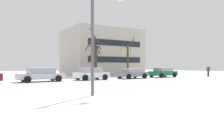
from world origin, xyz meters
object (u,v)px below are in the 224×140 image
(street_lamp, at_px, (99,30))
(parked_car_gray, at_px, (132,73))
(pedestrian_crossing, at_px, (208,70))
(parked_car_silver, at_px, (41,75))
(parked_car_green, at_px, (163,72))
(parked_car_white, at_px, (91,74))

(street_lamp, height_order, parked_car_gray, street_lamp)
(parked_car_gray, xyz_separation_m, pedestrian_crossing, (13.35, -1.52, 0.27))
(street_lamp, relative_size, parked_car_gray, 1.46)
(parked_car_gray, bearing_deg, pedestrian_crossing, -6.50)
(street_lamp, distance_m, parked_car_silver, 12.21)
(parked_car_green, bearing_deg, parked_car_gray, -177.95)
(street_lamp, relative_size, parked_car_white, 1.46)
(parked_car_silver, height_order, parked_car_green, parked_car_silver)
(parked_car_white, height_order, parked_car_gray, parked_car_white)
(parked_car_white, bearing_deg, street_lamp, -113.92)
(parked_car_gray, xyz_separation_m, parked_car_green, (5.59, 0.20, 0.03))
(parked_car_white, height_order, pedestrian_crossing, pedestrian_crossing)
(pedestrian_crossing, bearing_deg, parked_car_gray, 173.50)
(parked_car_silver, xyz_separation_m, parked_car_white, (5.59, -0.08, -0.01))
(parked_car_silver, distance_m, pedestrian_crossing, 24.61)
(parked_car_gray, height_order, parked_car_green, parked_car_green)
(pedestrian_crossing, bearing_deg, parked_car_silver, 175.73)
(parked_car_silver, relative_size, parked_car_white, 1.18)
(parked_car_silver, relative_size, parked_car_green, 1.12)
(street_lamp, xyz_separation_m, parked_car_white, (5.23, 11.80, -2.83))
(street_lamp, bearing_deg, parked_car_green, 35.62)
(parked_car_silver, bearing_deg, parked_car_white, -0.79)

